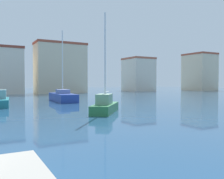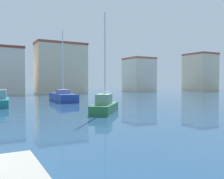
# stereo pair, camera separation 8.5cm
# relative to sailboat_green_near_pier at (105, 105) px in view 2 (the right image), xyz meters

# --- Properties ---
(water) EXTENTS (160.00, 160.00, 0.00)m
(water) POSITION_rel_sailboat_green_near_pier_xyz_m (4.61, 9.39, -0.57)
(water) COLOR navy
(water) RESTS_ON ground
(sailboat_green_near_pier) EXTENTS (3.98, 4.46, 7.76)m
(sailboat_green_near_pier) POSITION_rel_sailboat_green_near_pier_xyz_m (0.00, 0.00, 0.00)
(sailboat_green_near_pier) COLOR #28703D
(sailboat_green_near_pier) RESTS_ON water
(sailboat_blue_far_left) EXTENTS (2.55, 7.35, 8.83)m
(sailboat_blue_far_left) POSITION_rel_sailboat_green_near_pier_xyz_m (0.64, 12.85, 0.00)
(sailboat_blue_far_left) COLOR #233D93
(sailboat_blue_far_left) RESTS_ON water
(motorboat_teal_distant_east) EXTENTS (2.14, 5.84, 1.61)m
(motorboat_teal_distant_east) POSITION_rel_sailboat_green_near_pier_xyz_m (-6.67, 9.78, -0.03)
(motorboat_teal_distant_east) COLOR #1E707A
(motorboat_teal_distant_east) RESTS_ON water
(harbor_office) EXTENTS (10.96, 5.61, 11.08)m
(harbor_office) POSITION_rel_sailboat_green_near_pier_xyz_m (7.44, 36.16, 4.98)
(harbor_office) COLOR beige
(harbor_office) RESTS_ON ground
(warehouse_block) EXTENTS (6.91, 7.49, 9.14)m
(warehouse_block) POSITION_rel_sailboat_green_near_pier_xyz_m (30.49, 39.07, 4.01)
(warehouse_block) COLOR beige
(warehouse_block) RESTS_ON ground
(yacht_club) EXTENTS (6.79, 8.26, 10.85)m
(yacht_club) POSITION_rel_sailboat_green_near_pier_xyz_m (48.89, 34.03, 4.86)
(yacht_club) COLOR beige
(yacht_club) RESTS_ON ground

